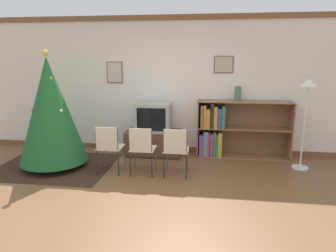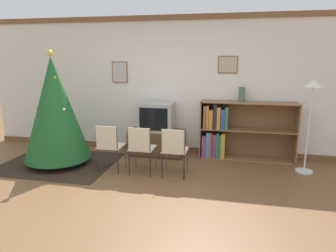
# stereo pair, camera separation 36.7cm
# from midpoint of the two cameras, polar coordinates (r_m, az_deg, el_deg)

# --- Properties ---
(ground_plane) EXTENTS (24.00, 24.00, 0.00)m
(ground_plane) POSITION_cam_midpoint_polar(r_m,az_deg,el_deg) (4.18, -7.25, -14.41)
(ground_plane) COLOR brown
(wall_back) EXTENTS (8.01, 0.11, 2.70)m
(wall_back) POSITION_cam_midpoint_polar(r_m,az_deg,el_deg) (6.06, -1.86, 7.67)
(wall_back) COLOR silver
(wall_back) RESTS_ON ground_plane
(area_rug) EXTENTS (2.01, 1.60, 0.01)m
(area_rug) POSITION_cam_midpoint_polar(r_m,az_deg,el_deg) (5.86, -22.33, -7.05)
(area_rug) COLOR #332319
(area_rug) RESTS_ON ground_plane
(christmas_tree) EXTENTS (1.16, 1.16, 2.03)m
(christmas_tree) POSITION_cam_midpoint_polar(r_m,az_deg,el_deg) (5.61, -23.22, 2.72)
(christmas_tree) COLOR maroon
(christmas_tree) RESTS_ON area_rug
(tv_console) EXTENTS (1.08, 0.55, 0.49)m
(tv_console) POSITION_cam_midpoint_polar(r_m,az_deg,el_deg) (5.98, -4.51, -3.22)
(tv_console) COLOR #412A1A
(tv_console) RESTS_ON ground_plane
(television) EXTENTS (0.67, 0.49, 0.56)m
(television) POSITION_cam_midpoint_polar(r_m,az_deg,el_deg) (5.85, -4.60, 1.69)
(television) COLOR #9E9E99
(television) RESTS_ON tv_console
(folding_chair_left) EXTENTS (0.40, 0.40, 0.82)m
(folding_chair_left) POSITION_cam_midpoint_polar(r_m,az_deg,el_deg) (5.09, -13.22, -3.82)
(folding_chair_left) COLOR beige
(folding_chair_left) RESTS_ON ground_plane
(folding_chair_center) EXTENTS (0.40, 0.40, 0.82)m
(folding_chair_center) POSITION_cam_midpoint_polar(r_m,az_deg,el_deg) (4.92, -7.14, -4.14)
(folding_chair_center) COLOR beige
(folding_chair_center) RESTS_ON ground_plane
(folding_chair_right) EXTENTS (0.40, 0.40, 0.82)m
(folding_chair_right) POSITION_cam_midpoint_polar(r_m,az_deg,el_deg) (4.81, -0.71, -4.44)
(folding_chair_right) COLOR beige
(folding_chair_right) RESTS_ON ground_plane
(bookshelf) EXTENTS (1.77, 0.36, 1.10)m
(bookshelf) POSITION_cam_midpoint_polar(r_m,az_deg,el_deg) (5.88, 9.13, -0.85)
(bookshelf) COLOR olive
(bookshelf) RESTS_ON ground_plane
(vase) EXTENTS (0.12, 0.12, 0.27)m
(vase) POSITION_cam_midpoint_polar(r_m,az_deg,el_deg) (5.81, 11.39, 6.08)
(vase) COLOR #47664C
(vase) RESTS_ON bookshelf
(standing_lamp) EXTENTS (0.28, 0.28, 1.57)m
(standing_lamp) POSITION_cam_midpoint_polar(r_m,az_deg,el_deg) (5.46, 23.20, 4.47)
(standing_lamp) COLOR silver
(standing_lamp) RESTS_ON ground_plane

